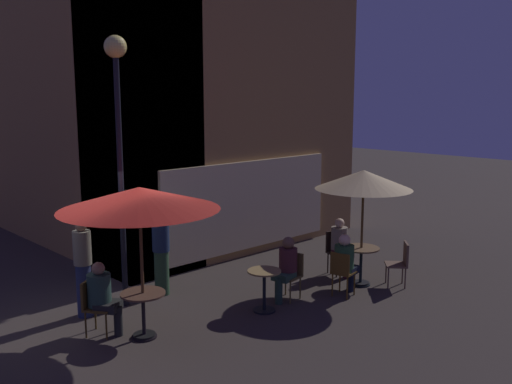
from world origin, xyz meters
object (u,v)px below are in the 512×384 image
object	(u,v)px
cafe_chair_3	(337,248)
cafe_table_0	(143,305)
patron_seated_3	(287,265)
patron_standing_4	(161,252)
cafe_table_1	(361,258)
patron_seated_1	(345,260)
cafe_chair_2	(401,260)
patron_seated_0	(102,294)
cafe_chair_1	(342,270)
cafe_chair_0	(94,302)
cafe_table_2	(264,284)
patio_umbrella_1	(364,180)
patron_standing_5	(83,268)
street_lamp_near_corner	(118,108)
patio_umbrella_0	(139,199)
cafe_chair_4	(291,271)
patron_seated_2	(341,243)

from	to	relation	value
cafe_chair_3	cafe_table_0	bearing A→B (deg)	-72.89
patron_seated_3	patron_standing_4	xyz separation A→B (m)	(-1.52, 1.89, 0.16)
cafe_table_1	patron_seated_1	bearing A→B (deg)	-169.01
cafe_table_0	cafe_chair_2	bearing A→B (deg)	-16.15
patron_seated_3	patron_standing_4	world-z (taller)	patron_standing_4
cafe_table_0	patron_standing_4	world-z (taller)	patron_standing_4
cafe_chair_3	patron_seated_0	size ratio (longest dim) A/B	0.76
cafe_table_0	cafe_chair_1	size ratio (longest dim) A/B	0.84
cafe_table_0	cafe_chair_0	bearing A→B (deg)	126.65
cafe_table_2	patio_umbrella_1	distance (m)	2.96
patron_seated_3	patron_standing_5	bearing A→B (deg)	-40.13
street_lamp_near_corner	patron_standing_4	size ratio (longest dim) A/B	2.85
patio_umbrella_0	cafe_chair_0	xyz separation A→B (m)	(-0.49, 0.66, -1.71)
cafe_chair_4	patron_standing_5	size ratio (longest dim) A/B	0.51
cafe_table_1	cafe_chair_1	size ratio (longest dim) A/B	0.89
cafe_chair_4	cafe_table_1	bearing A→B (deg)	154.40
cafe_table_0	cafe_chair_1	distance (m)	3.90
street_lamp_near_corner	patron_standing_5	world-z (taller)	street_lamp_near_corner
patron_standing_4	patron_seated_0	bearing A→B (deg)	-57.52
cafe_chair_1	patron_standing_4	distance (m)	3.49
cafe_chair_0	cafe_chair_3	size ratio (longest dim) A/B	0.98
cafe_chair_3	street_lamp_near_corner	bearing A→B (deg)	-91.18
patron_standing_4	cafe_table_1	bearing A→B (deg)	59.14
street_lamp_near_corner	patron_seated_0	world-z (taller)	street_lamp_near_corner
cafe_chair_2	cafe_chair_3	world-z (taller)	cafe_chair_3
patio_umbrella_0	cafe_chair_0	bearing A→B (deg)	126.65
patio_umbrella_1	cafe_table_1	bearing A→B (deg)	0.00
cafe_chair_3	patron_seated_2	bearing A→B (deg)	0.00
cafe_chair_0	cafe_chair_1	size ratio (longest dim) A/B	1.02
street_lamp_near_corner	cafe_chair_4	world-z (taller)	street_lamp_near_corner
cafe_table_2	patron_seated_0	size ratio (longest dim) A/B	0.63
patron_standing_4	patron_seated_2	bearing A→B (deg)	69.60
cafe_table_0	cafe_table_2	distance (m)	2.24
patron_seated_0	cafe_chair_2	bearing A→B (deg)	33.17
patio_umbrella_0	patio_umbrella_1	xyz separation A→B (m)	(4.60, -0.88, -0.09)
cafe_table_1	patron_seated_0	size ratio (longest dim) A/B	0.65
cafe_chair_3	patio_umbrella_0	bearing A→B (deg)	-72.89
cafe_chair_1	cafe_table_1	bearing A→B (deg)	-0.00
cafe_chair_2	patron_seated_1	size ratio (longest dim) A/B	0.74
cafe_chair_2	patron_seated_0	world-z (taller)	patron_seated_0
cafe_chair_1	patron_seated_0	bearing A→B (deg)	148.06
street_lamp_near_corner	patio_umbrella_1	xyz separation A→B (m)	(4.07, -2.31, -1.45)
street_lamp_near_corner	cafe_table_2	size ratio (longest dim) A/B	6.38
cafe_chair_1	cafe_chair_2	bearing A→B (deg)	-28.77
street_lamp_near_corner	cafe_chair_1	world-z (taller)	street_lamp_near_corner
cafe_chair_4	patron_seated_1	xyz separation A→B (m)	(0.87, -0.62, 0.17)
patron_seated_2	patron_standing_5	distance (m)	5.34
cafe_table_0	cafe_chair_4	xyz separation A→B (m)	(3.01, -0.40, -0.01)
cafe_table_2	cafe_chair_4	bearing A→B (deg)	8.79
cafe_chair_0	patron_standing_5	size ratio (longest dim) A/B	0.53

